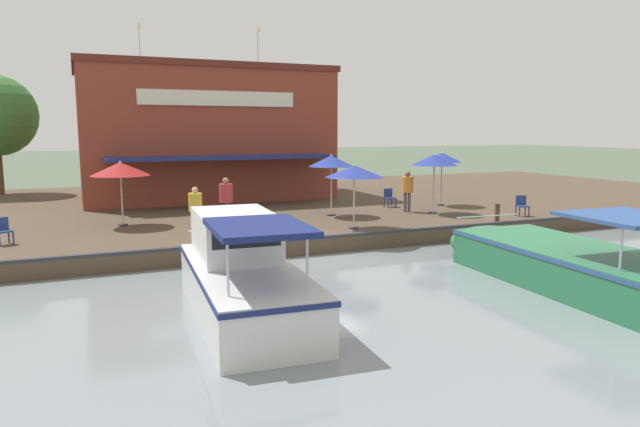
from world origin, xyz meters
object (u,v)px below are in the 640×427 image
person_at_quay_edge (195,205)px  person_near_entrance (226,195)px  cafe_chair_under_first_umbrella (3,230)px  person_mid_patio (408,186)px  cafe_chair_beside_entrance (255,218)px  cafe_chair_facing_river (389,197)px  patio_umbrella_mid_patio_left (120,169)px  motorboat_second_along (238,272)px  patio_umbrella_far_corner (331,161)px  mooring_post (497,213)px  waterfront_restaurant (204,133)px  patio_umbrella_by_entrance (354,171)px  motorboat_nearest_quay (552,258)px  cafe_chair_back_row_seat (522,205)px  patio_umbrella_mid_patio_right (434,160)px  patio_umbrella_near_quay_edge (442,158)px

person_at_quay_edge → person_near_entrance: person_near_entrance is taller
cafe_chair_under_first_umbrella → person_mid_patio: 15.57m
cafe_chair_under_first_umbrella → cafe_chair_beside_entrance: (0.92, 7.94, 0.00)m
cafe_chair_facing_river → cafe_chair_beside_entrance: bearing=-63.1°
person_mid_patio → cafe_chair_beside_entrance: bearing=-74.0°
patio_umbrella_mid_patio_left → motorboat_second_along: 10.05m
cafe_chair_beside_entrance → motorboat_second_along: motorboat_second_along is taller
cafe_chair_beside_entrance → cafe_chair_facing_river: same height
patio_umbrella_mid_patio_left → patio_umbrella_far_corner: bearing=85.2°
mooring_post → motorboat_second_along: bearing=-67.8°
waterfront_restaurant → person_mid_patio: 11.91m
patio_umbrella_mid_patio_left → person_at_quay_edge: size_ratio=1.49×
patio_umbrella_by_entrance → cafe_chair_facing_river: bearing=138.2°
person_mid_patio → motorboat_nearest_quay: 9.82m
person_at_quay_edge → mooring_post: bearing=78.6°
cafe_chair_back_row_seat → person_mid_patio: 4.81m
cafe_chair_under_first_umbrella → cafe_chair_facing_river: 15.89m
cafe_chair_back_row_seat → patio_umbrella_by_entrance: bearing=-90.0°
waterfront_restaurant → patio_umbrella_mid_patio_right: waterfront_restaurant is taller
motorboat_nearest_quay → motorboat_second_along: (-0.97, -8.63, 0.25)m
waterfront_restaurant → person_mid_patio: (9.42, 6.92, -2.28)m
patio_umbrella_near_quay_edge → mooring_post: patio_umbrella_near_quay_edge is taller
mooring_post → patio_umbrella_mid_patio_right: bearing=-166.2°
cafe_chair_under_first_umbrella → motorboat_nearest_quay: bearing=59.3°
person_near_entrance → cafe_chair_facing_river: bearing=103.7°
person_near_entrance → cafe_chair_under_first_umbrella: bearing=-82.5°
patio_umbrella_mid_patio_left → motorboat_nearest_quay: bearing=44.5°
patio_umbrella_near_quay_edge → motorboat_second_along: (9.96, -12.57, -1.97)m
waterfront_restaurant → cafe_chair_beside_entrance: (11.59, -0.65, -2.93)m
cafe_chair_beside_entrance → motorboat_nearest_quay: (7.50, 6.26, -0.42)m
cafe_chair_beside_entrance → mooring_post: (1.84, 9.13, -0.09)m
cafe_chair_facing_river → motorboat_second_along: (10.44, -10.03, -0.17)m
cafe_chair_under_first_umbrella → cafe_chair_beside_entrance: size_ratio=1.00×
patio_umbrella_near_quay_edge → cafe_chair_under_first_umbrella: patio_umbrella_near_quay_edge is taller
cafe_chair_facing_river → waterfront_restaurant: bearing=-137.6°
waterfront_restaurant → patio_umbrella_near_quay_edge: waterfront_restaurant is taller
patio_umbrella_far_corner → person_at_quay_edge: size_ratio=1.56×
waterfront_restaurant → cafe_chair_facing_river: size_ratio=14.86×
waterfront_restaurant → patio_umbrella_by_entrance: bearing=13.0°
motorboat_second_along → mooring_post: size_ratio=9.56×
patio_umbrella_mid_patio_right → cafe_chair_under_first_umbrella: bearing=-88.5°
waterfront_restaurant → motorboat_nearest_quay: 20.18m
patio_umbrella_by_entrance → person_at_quay_edge: (-1.17, -5.51, -1.07)m
mooring_post → patio_umbrella_far_corner: bearing=-130.4°
person_near_entrance → mooring_post: 10.42m
patio_umbrella_by_entrance → cafe_chair_back_row_seat: 8.00m
motorboat_nearest_quay → motorboat_second_along: motorboat_second_along is taller
patio_umbrella_by_entrance → person_near_entrance: bearing=-123.0°
patio_umbrella_near_quay_edge → cafe_chair_facing_river: size_ratio=3.00×
patio_umbrella_by_entrance → cafe_chair_beside_entrance: size_ratio=2.76×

